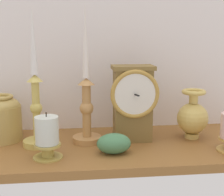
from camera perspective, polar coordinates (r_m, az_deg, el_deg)
name	(u,v)px	position (r cm, az deg, el deg)	size (l,w,h in cm)	color
ground_plane	(105,148)	(95.60, -1.32, -9.00)	(100.00, 36.00, 2.40)	brown
back_wall	(99,33)	(108.04, -2.31, 11.60)	(120.00, 2.00, 65.00)	silver
mantel_clock	(133,102)	(95.80, 3.76, -0.65)	(14.43, 11.00, 23.01)	brown
candlestick_tall_left	(36,102)	(93.15, -13.52, -0.69)	(8.51, 8.51, 40.21)	#CAB253
candlestick_tall_center	(86,102)	(94.05, -4.61, -0.77)	(8.69, 8.69, 41.48)	#BB844A
brass_vase_bulbous	(193,116)	(101.83, 14.29, -3.23)	(9.64, 9.64, 15.43)	#D4B55A
brass_vase_jar	(2,117)	(102.29, -19.22, -3.28)	(11.75, 11.75, 14.18)	tan
pillar_candle_near_clock	(47,137)	(85.12, -11.59, -6.81)	(7.84, 7.84, 12.40)	#B29C48
ivy_sprig	(114,143)	(87.43, 0.33, -8.18)	(9.40, 6.58, 5.62)	#487D51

